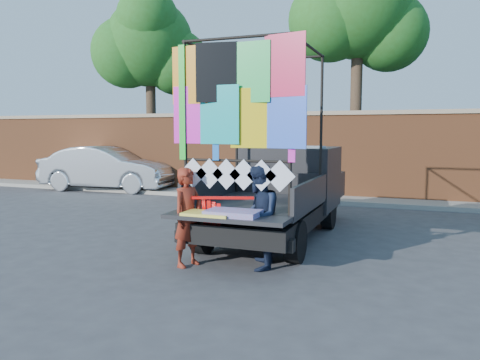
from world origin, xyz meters
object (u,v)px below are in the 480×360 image
(woman, at_px, (188,217))
(man, at_px, (259,217))
(pickup_truck, at_px, (284,190))
(sedan, at_px, (108,168))

(woman, distance_m, man, 1.06)
(pickup_truck, xyz_separation_m, woman, (-0.68, -2.84, -0.11))
(pickup_truck, relative_size, woman, 3.61)
(sedan, relative_size, woman, 3.08)
(pickup_truck, distance_m, man, 2.62)
(pickup_truck, bearing_deg, woman, -103.48)
(man, bearing_deg, woman, -92.68)
(sedan, bearing_deg, woman, -141.97)
(man, bearing_deg, pickup_truck, 172.09)
(pickup_truck, bearing_deg, sedan, 150.53)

